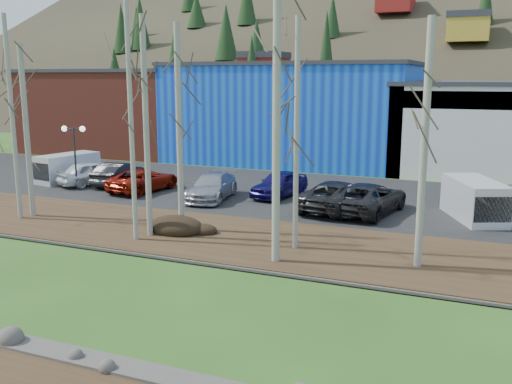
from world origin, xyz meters
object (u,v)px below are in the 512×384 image
at_px(car_4, 280,184).
at_px(car_5, 338,195).
at_px(van_grey, 65,168).
at_px(car_1, 118,174).
at_px(car_8, 368,198).
at_px(van_white, 476,200).
at_px(car_0, 93,173).
at_px(car_2, 144,180).
at_px(car_6, 338,196).
at_px(car_3, 212,187).
at_px(street_lamp, 74,140).

xyz_separation_m(car_4, car_5, (3.92, -1.45, -0.08)).
bearing_deg(van_grey, car_1, 16.29).
height_order(car_8, van_white, van_white).
bearing_deg(car_4, van_white, 2.91).
bearing_deg(car_0, car_2, -162.94).
distance_m(car_0, car_6, 16.85).
height_order(van_white, van_grey, van_white).
relative_size(car_2, car_3, 1.00).
xyz_separation_m(car_2, van_grey, (-6.73, 0.74, 0.23)).
xyz_separation_m(car_4, car_8, (5.73, -2.14, 0.03)).
bearing_deg(van_grey, car_4, 14.98).
xyz_separation_m(car_1, car_2, (2.68, -1.09, -0.05)).
distance_m(car_2, car_4, 8.56).
bearing_deg(car_0, street_lamp, 116.66).
distance_m(car_4, car_8, 6.12).
relative_size(car_1, car_6, 0.80).
distance_m(car_1, car_6, 15.28).
xyz_separation_m(car_1, car_8, (16.80, -1.53, 0.05)).
relative_size(car_4, van_white, 0.92).
bearing_deg(van_white, car_0, 155.56).
relative_size(car_3, car_8, 0.88).
bearing_deg(car_0, van_white, -156.31).
bearing_deg(car_8, car_1, 4.95).
height_order(street_lamp, car_1, street_lamp).
height_order(car_4, van_white, van_white).
relative_size(car_2, car_8, 0.87).
bearing_deg(car_2, street_lamp, 22.94).
xyz_separation_m(street_lamp, car_3, (9.25, 0.66, -2.42)).
height_order(car_0, car_1, car_0).
distance_m(street_lamp, car_1, 3.64).
relative_size(car_3, van_grey, 1.12).
relative_size(car_1, car_5, 1.10).
bearing_deg(car_6, van_grey, 6.64).
bearing_deg(car_6, car_4, -17.26).
bearing_deg(car_4, car_3, -136.23).
bearing_deg(car_5, street_lamp, -17.84).
bearing_deg(car_1, car_4, 176.42).
height_order(car_1, van_grey, van_grey).
bearing_deg(car_2, car_8, -174.18).
xyz_separation_m(car_5, car_6, (0.20, -0.69, 0.11)).
xyz_separation_m(car_3, car_6, (7.50, 0.06, 0.07)).
relative_size(street_lamp, van_grey, 0.89).
bearing_deg(car_5, car_4, -42.98).
xyz_separation_m(car_1, car_4, (11.07, 0.61, 0.01)).
height_order(car_2, car_8, car_8).
distance_m(car_0, car_5, 16.62).
bearing_deg(car_4, street_lamp, -156.57).
relative_size(car_0, car_6, 0.81).
height_order(car_2, van_grey, van_grey).
height_order(car_3, car_5, car_3).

